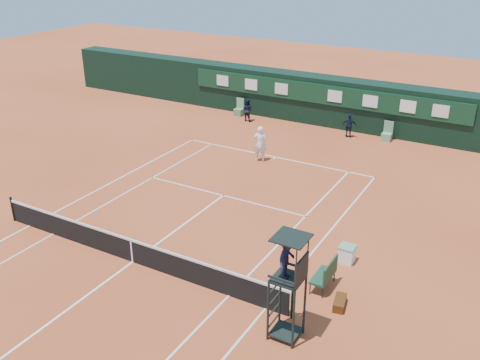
% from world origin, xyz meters
% --- Properties ---
extents(ground, '(90.00, 90.00, 0.00)m').
position_xyz_m(ground, '(0.00, 0.00, 0.00)').
color(ground, '#BB542C').
rests_on(ground, ground).
extents(court_lines, '(11.05, 23.85, 0.01)m').
position_xyz_m(court_lines, '(0.00, 0.00, 0.01)').
color(court_lines, silver).
rests_on(court_lines, ground).
extents(tennis_net, '(12.90, 0.10, 1.10)m').
position_xyz_m(tennis_net, '(0.00, 0.00, 0.51)').
color(tennis_net, black).
rests_on(tennis_net, ground).
extents(back_wall, '(40.00, 1.65, 3.00)m').
position_xyz_m(back_wall, '(0.00, 18.74, 1.51)').
color(back_wall, black).
rests_on(back_wall, ground).
extents(linesman_chair_left, '(0.55, 0.50, 1.15)m').
position_xyz_m(linesman_chair_left, '(-5.50, 17.48, 0.32)').
color(linesman_chair_left, '#548159').
rests_on(linesman_chair_left, ground).
extents(linesman_chair_right, '(0.55, 0.50, 1.15)m').
position_xyz_m(linesman_chair_right, '(4.50, 17.48, 0.32)').
color(linesman_chair_right, '#639874').
rests_on(linesman_chair_right, ground).
extents(umpire_chair, '(0.96, 0.95, 3.42)m').
position_xyz_m(umpire_chair, '(6.57, -0.86, 2.46)').
color(umpire_chair, black).
rests_on(umpire_chair, ground).
extents(player_bench, '(0.56, 1.20, 1.10)m').
position_xyz_m(player_bench, '(6.74, 1.97, 0.60)').
color(player_bench, '#183E2B').
rests_on(player_bench, ground).
extents(tennis_bag, '(0.49, 0.84, 0.30)m').
position_xyz_m(tennis_bag, '(7.51, 1.27, 0.15)').
color(tennis_bag, black).
rests_on(tennis_bag, ground).
extents(cooler, '(0.57, 0.57, 0.65)m').
position_xyz_m(cooler, '(6.81, 3.92, 0.33)').
color(cooler, white).
rests_on(cooler, ground).
extents(tennis_ball, '(0.07, 0.07, 0.07)m').
position_xyz_m(tennis_ball, '(-1.41, 7.99, 0.04)').
color(tennis_ball, yellow).
rests_on(tennis_ball, ground).
extents(player, '(0.81, 0.65, 1.93)m').
position_xyz_m(player, '(-0.53, 11.03, 0.96)').
color(player, white).
rests_on(player, ground).
extents(ball_kid_left, '(0.75, 0.60, 1.47)m').
position_xyz_m(ball_kid_left, '(-4.42, 16.70, 0.73)').
color(ball_kid_left, black).
rests_on(ball_kid_left, ground).
extents(ball_kid_right, '(0.90, 0.52, 1.45)m').
position_xyz_m(ball_kid_right, '(2.35, 16.95, 0.72)').
color(ball_kid_right, black).
rests_on(ball_kid_right, ground).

